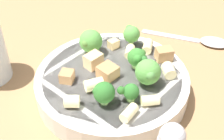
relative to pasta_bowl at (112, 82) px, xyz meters
The scene contains 21 objects.
ground_plane 0.02m from the pasta_bowl, ahead, with size 2.00×2.00×0.00m, color #936D47.
pasta_bowl is the anchor object (origin of this frame).
broccoli_floret_0 0.07m from the pasta_bowl, ahead, with size 0.02×0.03×0.03m.
broccoli_floret_1 0.09m from the pasta_bowl, 132.22° to the left, with size 0.03×0.03×0.04m.
broccoli_floret_2 0.07m from the pasta_bowl, 42.62° to the left, with size 0.04×0.04×0.04m.
broccoli_floret_3 0.05m from the pasta_bowl, 86.22° to the left, with size 0.03×0.03×0.03m.
broccoli_floret_4 0.07m from the pasta_bowl, 36.66° to the right, with size 0.03×0.03×0.03m.
broccoli_floret_5 0.08m from the pasta_bowl, behind, with size 0.04×0.04×0.04m.
rigatoni_0 0.09m from the pasta_bowl, 65.74° to the right, with size 0.02×0.02×0.02m, color beige.
rigatoni_1 0.08m from the pasta_bowl, 14.33° to the left, with size 0.01×0.01×0.02m, color beige.
rigatoni_2 0.06m from the pasta_bowl, 124.25° to the left, with size 0.01×0.01×0.02m, color beige.
rigatoni_3 0.09m from the pasta_bowl, 64.05° to the left, with size 0.02×0.02×0.02m, color beige.
rigatoni_4 0.05m from the pasta_bowl, 65.66° to the right, with size 0.02×0.02×0.03m, color beige.
rigatoni_5 0.09m from the pasta_bowl, 111.52° to the left, with size 0.02×0.02×0.03m, color beige.
rigatoni_6 0.09m from the pasta_bowl, 10.96° to the right, with size 0.01×0.01×0.03m, color beige.
chicken_chunk_0 0.07m from the pasta_bowl, 105.46° to the right, with size 0.02×0.02×0.02m, color #A87A4C.
chicken_chunk_1 0.03m from the pasta_bowl, 119.85° to the right, with size 0.03×0.03×0.02m, color #A87A4C.
chicken_chunk_2 0.04m from the pasta_bowl, 153.69° to the right, with size 0.03×0.02×0.02m, color tan.
chicken_chunk_3 0.08m from the pasta_bowl, 152.26° to the left, with size 0.02×0.01×0.01m, color tan.
chicken_chunk_4 0.10m from the pasta_bowl, 90.29° to the left, with size 0.03×0.02×0.02m, color #A87A4C.
spoon 0.22m from the pasta_bowl, 102.71° to the left, with size 0.13×0.14×0.01m.
Camera 1 is at (0.32, -0.16, 0.34)m, focal length 50.00 mm.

